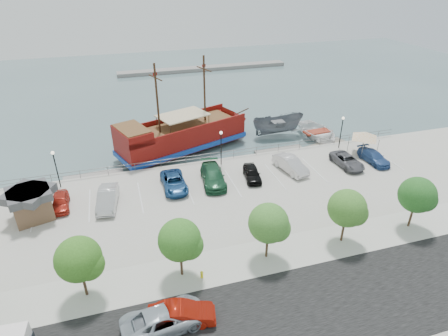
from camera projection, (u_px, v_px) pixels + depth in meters
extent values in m
plane|color=#476165|center=(238.00, 200.00, 39.81)|extent=(160.00, 160.00, 0.00)
cube|color=black|center=(313.00, 310.00, 25.88)|extent=(100.00, 8.00, 0.04)
cube|color=beige|center=(277.00, 254.00, 30.92)|extent=(100.00, 4.00, 0.05)
cylinder|color=#616161|center=(218.00, 153.00, 45.43)|extent=(50.00, 0.06, 0.06)
cylinder|color=#616161|center=(218.00, 155.00, 45.62)|extent=(50.00, 0.06, 0.06)
cube|color=gray|center=(204.00, 68.00, 88.36)|extent=(40.00, 3.00, 0.80)
cube|color=maroon|center=(182.00, 137.00, 49.45)|extent=(17.75, 10.85, 2.76)
cube|color=#133FA5|center=(183.00, 143.00, 49.88)|extent=(18.16, 11.25, 0.64)
cone|color=maroon|center=(237.00, 121.00, 54.38)|extent=(4.95, 5.95, 5.09)
cube|color=maroon|center=(132.00, 134.00, 44.79)|extent=(4.82, 6.08, 1.48)
cube|color=brown|center=(131.00, 128.00, 44.41)|extent=(4.47, 5.60, 0.13)
cube|color=brown|center=(185.00, 126.00, 49.04)|extent=(14.55, 9.15, 0.16)
cube|color=maroon|center=(172.00, 119.00, 50.39)|extent=(15.99, 6.07, 0.74)
cube|color=maroon|center=(192.00, 130.00, 46.82)|extent=(15.99, 6.07, 0.74)
cylinder|color=#382111|center=(204.00, 89.00, 48.66)|extent=(0.33, 0.33, 8.70)
cylinder|color=#382111|center=(157.00, 100.00, 45.02)|extent=(0.33, 0.33, 8.70)
cylinder|color=#382111|center=(204.00, 69.00, 47.39)|extent=(1.24, 3.04, 0.15)
cylinder|color=#382111|center=(155.00, 78.00, 43.75)|extent=(1.24, 3.04, 0.15)
cube|color=beige|center=(183.00, 115.00, 48.13)|extent=(7.17, 5.91, 0.13)
cylinder|color=#382111|center=(241.00, 112.00, 54.16)|extent=(2.54, 1.07, 0.63)
imported|color=slate|center=(278.00, 127.00, 53.99)|extent=(7.71, 3.26, 2.93)
imported|color=white|center=(317.00, 133.00, 53.37)|extent=(6.24, 8.33, 1.64)
cube|color=gray|center=(94.00, 177.00, 43.71)|extent=(6.87, 2.32, 0.39)
cube|color=gray|center=(280.00, 151.00, 49.71)|extent=(6.69, 2.15, 0.38)
cube|color=gray|center=(326.00, 145.00, 51.46)|extent=(6.41, 3.26, 0.35)
cube|color=brown|center=(32.00, 207.00, 34.89)|extent=(3.95, 3.95, 2.33)
cube|color=#424245|center=(28.00, 194.00, 34.20)|extent=(4.48, 4.48, 0.74)
cylinder|color=slate|center=(348.00, 143.00, 47.51)|extent=(0.07, 0.07, 2.10)
cylinder|color=slate|center=(364.00, 140.00, 48.40)|extent=(0.07, 0.07, 2.10)
cylinder|color=slate|center=(362.00, 151.00, 45.52)|extent=(0.07, 0.07, 2.10)
cylinder|color=slate|center=(378.00, 148.00, 46.41)|extent=(0.07, 0.07, 2.10)
pyramid|color=white|center=(366.00, 132.00, 46.07)|extent=(4.49, 4.49, 0.86)
imported|color=#A0ABB6|center=(165.00, 319.00, 24.35)|extent=(5.93, 3.39, 1.56)
imported|color=#941408|center=(182.00, 314.00, 24.71)|extent=(4.72, 2.39, 1.48)
cylinder|color=#D3C511|center=(202.00, 275.00, 28.45)|extent=(0.21, 0.21, 0.53)
sphere|color=#D3C511|center=(202.00, 273.00, 28.32)|extent=(0.23, 0.23, 0.23)
cylinder|color=black|center=(57.00, 171.00, 39.28)|extent=(0.12, 0.12, 4.00)
sphere|color=#FFF2CC|center=(53.00, 153.00, 38.27)|extent=(0.36, 0.36, 0.36)
cylinder|color=black|center=(221.00, 149.00, 43.83)|extent=(0.12, 0.12, 4.00)
sphere|color=#FFF2CC|center=(221.00, 133.00, 42.83)|extent=(0.36, 0.36, 0.36)
cylinder|color=black|center=(341.00, 134.00, 47.88)|extent=(0.12, 0.12, 4.00)
sphere|color=#FFF2CC|center=(343.00, 118.00, 46.88)|extent=(0.36, 0.36, 0.36)
cylinder|color=#473321|center=(84.00, 284.00, 26.60)|extent=(0.20, 0.20, 2.20)
sphere|color=#31631C|center=(78.00, 259.00, 25.50)|extent=(3.20, 3.20, 3.20)
sphere|color=#31631C|center=(89.00, 265.00, 25.59)|extent=(2.20, 2.20, 2.20)
cylinder|color=#473321|center=(181.00, 264.00, 28.37)|extent=(0.20, 0.20, 2.20)
sphere|color=#2F661F|center=(180.00, 240.00, 27.27)|extent=(3.20, 3.20, 3.20)
sphere|color=#2F661F|center=(189.00, 245.00, 27.36)|extent=(2.20, 2.20, 2.20)
cylinder|color=#473321|center=(267.00, 246.00, 30.15)|extent=(0.20, 0.20, 2.20)
sphere|color=#3A6F29|center=(268.00, 223.00, 29.04)|extent=(3.20, 3.20, 3.20)
sphere|color=#3A6F29|center=(277.00, 228.00, 29.13)|extent=(2.20, 2.20, 2.20)
cylinder|color=#473321|center=(343.00, 230.00, 31.92)|extent=(0.20, 0.20, 2.20)
sphere|color=#396B25|center=(347.00, 208.00, 30.81)|extent=(3.20, 3.20, 3.20)
sphere|color=#396B25|center=(355.00, 213.00, 30.91)|extent=(2.20, 2.20, 2.20)
cylinder|color=#473321|center=(411.00, 216.00, 33.69)|extent=(0.20, 0.20, 2.20)
sphere|color=#21551E|center=(417.00, 195.00, 32.59)|extent=(3.20, 3.20, 3.20)
sphere|color=#21551E|center=(424.00, 199.00, 32.68)|extent=(2.20, 2.20, 2.20)
imported|color=red|center=(60.00, 202.00, 36.56)|extent=(1.74, 3.97, 1.33)
imported|color=#BBBBBB|center=(108.00, 198.00, 36.78)|extent=(2.44, 5.20, 1.65)
imported|color=navy|center=(174.00, 182.00, 39.70)|extent=(2.44, 5.22, 1.45)
imported|color=#1C4F31|center=(213.00, 176.00, 40.62)|extent=(2.96, 6.00, 1.68)
imported|color=black|center=(252.00, 173.00, 41.45)|extent=(2.27, 4.29, 1.39)
imported|color=silver|center=(291.00, 164.00, 43.01)|extent=(2.75, 5.27, 1.65)
imported|color=#5C5C61|center=(347.00, 161.00, 44.13)|extent=(2.43, 4.93, 1.35)
imported|color=#2A4A83|center=(374.00, 157.00, 44.97)|extent=(2.13, 4.78, 1.36)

